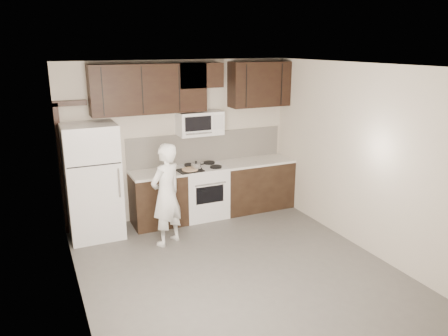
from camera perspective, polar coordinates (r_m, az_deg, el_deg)
floor at (r=6.10m, az=1.56°, el=-13.00°), size 4.50×4.50×0.00m
back_wall at (r=7.60m, az=-5.80°, el=3.69°), size 4.00×0.00×4.00m
ceiling at (r=5.35m, az=1.79°, el=13.25°), size 4.50×4.50×0.00m
counter_run at (r=7.77m, az=-0.65°, el=-2.81°), size 2.95×0.64×0.91m
stove at (r=7.65m, az=-2.73°, el=-3.08°), size 0.76×0.66×0.94m
backsplash at (r=7.79m, az=-2.25°, el=2.78°), size 2.90×0.02×0.54m
upper_cabinets at (r=7.36m, az=-4.00°, el=10.68°), size 3.48×0.35×0.78m
microwave at (r=7.46m, az=-3.19°, el=5.87°), size 0.76×0.42×0.40m
refrigerator at (r=7.04m, az=-16.77°, el=-1.70°), size 0.80×0.76×1.80m
door_trim at (r=7.22m, az=-20.24°, el=1.30°), size 0.50×0.08×2.12m
saucepan at (r=7.31m, az=-3.65°, el=0.21°), size 0.29×0.17×0.16m
baking_tray at (r=7.28m, az=-4.45°, el=-0.31°), size 0.42×0.33×0.02m
pizza at (r=7.27m, az=-4.45°, el=-0.16°), size 0.29×0.29×0.02m
person at (r=6.56m, az=-7.55°, el=-3.48°), size 0.68×0.61×1.57m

